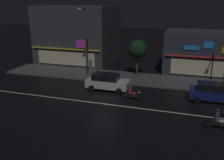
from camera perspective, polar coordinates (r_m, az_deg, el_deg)
name	(u,v)px	position (r m, az deg, el deg)	size (l,w,h in m)	color
ground_plane	(103,104)	(21.20, -2.10, -5.66)	(140.00, 140.00, 0.00)	black
lane_divider_stripe	(103,104)	(21.20, -2.10, -5.65)	(28.61, 0.16, 0.01)	beige
sidewalk_far	(126,78)	(28.33, 3.25, 0.54)	(30.12, 4.77, 0.14)	#424447
storefront_left_block	(79,34)	(36.85, -7.90, 10.74)	(10.51, 9.04, 8.14)	#383A3F
storefront_center_block	(207,52)	(32.52, 21.60, 6.08)	(10.27, 6.63, 5.13)	#2D333D
streetlamp_west	(85,37)	(28.28, -6.43, 10.13)	(0.44, 1.64, 7.90)	#47494C
pedestrian_on_sidewalk	(91,67)	(29.39, -5.11, 3.16)	(0.36, 0.36, 1.99)	#4C664C
street_tree	(137,49)	(28.56, 6.04, 7.24)	(2.20, 2.20, 4.27)	#473323
parked_car_near_kerb	(107,82)	(24.28, -1.13, -0.39)	(4.30, 1.98, 1.67)	silver
parked_car_trailing	(214,92)	(23.22, 22.97, -2.70)	(4.30, 1.98, 1.67)	navy
motorcycle_opposite_lane	(131,93)	(21.93, 4.54, -3.11)	(1.90, 0.60, 1.52)	black
motorcycle_trailing_far	(218,121)	(18.42, 23.78, -8.84)	(1.90, 0.60, 1.52)	black
traffic_cone	(95,82)	(26.30, -4.11, -0.37)	(0.36, 0.36, 0.55)	orange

